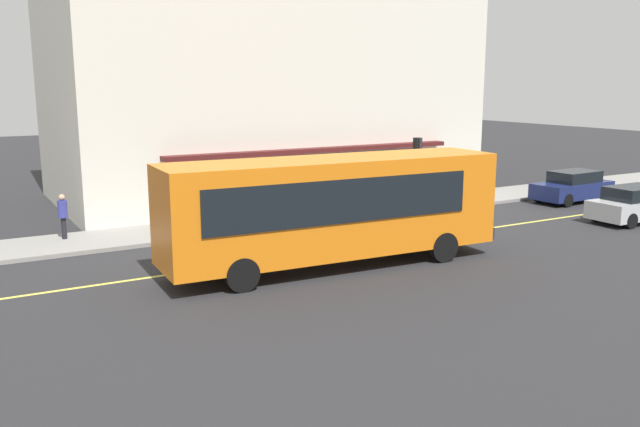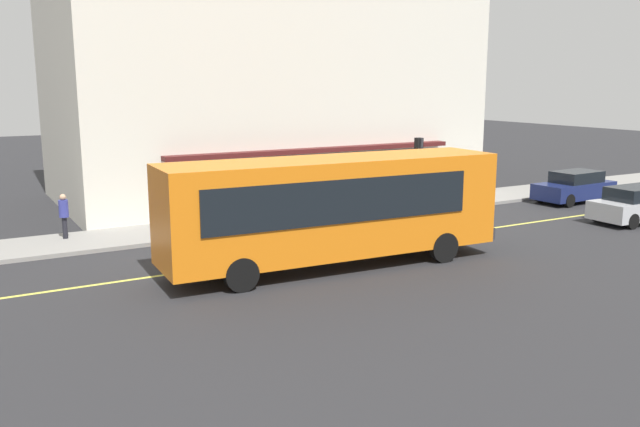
# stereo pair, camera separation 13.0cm
# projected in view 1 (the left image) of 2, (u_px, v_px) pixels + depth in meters

# --- Properties ---
(ground) EXTENTS (120.00, 120.00, 0.00)m
(ground) POSITION_uv_depth(u_px,v_px,m) (371.00, 245.00, 24.39)
(ground) COLOR #28282B
(sidewalk) EXTENTS (80.00, 3.19, 0.15)m
(sidewalk) POSITION_uv_depth(u_px,v_px,m) (301.00, 218.00, 28.96)
(sidewalk) COLOR gray
(sidewalk) RESTS_ON ground
(lane_centre_stripe) EXTENTS (36.00, 0.16, 0.01)m
(lane_centre_stripe) POSITION_uv_depth(u_px,v_px,m) (371.00, 245.00, 24.39)
(lane_centre_stripe) COLOR #D8D14C
(lane_centre_stripe) RESTS_ON ground
(storefront_building) EXTENTS (20.40, 11.66, 15.26)m
(storefront_building) POSITION_uv_depth(u_px,v_px,m) (261.00, 46.00, 34.30)
(storefront_building) COLOR silver
(storefront_building) RESTS_ON ground
(bus) EXTENTS (11.24, 3.06, 3.50)m
(bus) POSITION_uv_depth(u_px,v_px,m) (334.00, 206.00, 21.23)
(bus) COLOR orange
(bus) RESTS_ON ground
(traffic_light) EXTENTS (0.30, 0.52, 3.20)m
(traffic_light) POSITION_uv_depth(u_px,v_px,m) (418.00, 156.00, 30.47)
(traffic_light) COLOR #2D2D33
(traffic_light) RESTS_ON sidewalk
(car_silver) EXTENTS (4.32, 1.89, 1.52)m
(car_silver) POSITION_uv_depth(u_px,v_px,m) (635.00, 204.00, 28.37)
(car_silver) COLOR #B7BABF
(car_silver) RESTS_ON ground
(car_navy) EXTENTS (4.39, 2.05, 1.52)m
(car_navy) POSITION_uv_depth(u_px,v_px,m) (573.00, 187.00, 33.10)
(car_navy) COLOR navy
(car_navy) RESTS_ON ground
(pedestrian_at_corner) EXTENTS (0.34, 0.34, 1.66)m
(pedestrian_at_corner) POSITION_uv_depth(u_px,v_px,m) (63.00, 212.00, 24.56)
(pedestrian_at_corner) COLOR black
(pedestrian_at_corner) RESTS_ON sidewalk
(pedestrian_near_storefront) EXTENTS (0.34, 0.34, 1.57)m
(pedestrian_near_storefront) POSITION_uv_depth(u_px,v_px,m) (244.00, 203.00, 26.86)
(pedestrian_near_storefront) COLOR black
(pedestrian_near_storefront) RESTS_ON sidewalk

